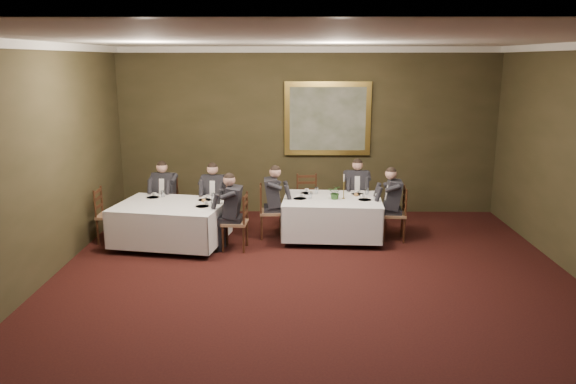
{
  "coord_description": "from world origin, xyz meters",
  "views": [
    {
      "loc": [
        -0.3,
        -6.85,
        3.25
      ],
      "look_at": [
        -0.39,
        2.0,
        1.15
      ],
      "focal_mm": 35.0,
      "sensor_mm": 36.0,
      "label": 1
    }
  ],
  "objects_px": {
    "table_second": "(171,221)",
    "chair_main_endleft": "(271,222)",
    "chair_main_endright": "(394,225)",
    "candlestick": "(344,189)",
    "diner_main_endright": "(394,213)",
    "diner_main_endleft": "(271,210)",
    "diner_sec_endright": "(235,221)",
    "chair_sec_backleft": "(166,214)",
    "chair_main_backright": "(356,211)",
    "diner_sec_backleft": "(165,203)",
    "chair_main_backleft": "(308,210)",
    "table_main": "(332,215)",
    "chair_sec_endright": "(236,234)",
    "painting": "(328,119)",
    "chair_sec_backright": "(215,217)",
    "chair_sec_endleft": "(110,226)",
    "diner_main_backright": "(356,200)",
    "diner_sec_backright": "(215,206)",
    "centerpiece": "(335,192)"
  },
  "relations": [
    {
      "from": "chair_sec_backleft",
      "to": "diner_sec_backleft",
      "type": "bearing_deg",
      "value": 90.0
    },
    {
      "from": "chair_main_backleft",
      "to": "chair_main_endright",
      "type": "height_order",
      "value": "same"
    },
    {
      "from": "chair_main_backleft",
      "to": "chair_sec_backleft",
      "type": "bearing_deg",
      "value": 1.3
    },
    {
      "from": "diner_main_backright",
      "to": "chair_sec_endright",
      "type": "xyz_separation_m",
      "value": [
        -2.26,
        -1.51,
        -0.23
      ]
    },
    {
      "from": "table_main",
      "to": "chair_sec_endright",
      "type": "bearing_deg",
      "value": -159.82
    },
    {
      "from": "diner_main_endleft",
      "to": "chair_main_backleft",
      "type": "bearing_deg",
      "value": 138.06
    },
    {
      "from": "chair_main_backleft",
      "to": "diner_sec_endright",
      "type": "bearing_deg",
      "value": 44.73
    },
    {
      "from": "table_main",
      "to": "chair_main_backright",
      "type": "height_order",
      "value": "chair_main_backright"
    },
    {
      "from": "diner_sec_backleft",
      "to": "chair_sec_endleft",
      "type": "height_order",
      "value": "diner_sec_backleft"
    },
    {
      "from": "chair_main_backright",
      "to": "chair_sec_endleft",
      "type": "bearing_deg",
      "value": 15.76
    },
    {
      "from": "chair_sec_backleft",
      "to": "chair_main_backright",
      "type": "bearing_deg",
      "value": -167.91
    },
    {
      "from": "diner_sec_endright",
      "to": "diner_main_endleft",
      "type": "bearing_deg",
      "value": -36.53
    },
    {
      "from": "table_second",
      "to": "chair_sec_endright",
      "type": "distance_m",
      "value": 1.2
    },
    {
      "from": "table_second",
      "to": "candlestick",
      "type": "height_order",
      "value": "candlestick"
    },
    {
      "from": "table_second",
      "to": "diner_main_endleft",
      "type": "bearing_deg",
      "value": 15.85
    },
    {
      "from": "diner_main_backright",
      "to": "diner_main_endright",
      "type": "relative_size",
      "value": 1.0
    },
    {
      "from": "chair_sec_endright",
      "to": "candlestick",
      "type": "relative_size",
      "value": 2.15
    },
    {
      "from": "centerpiece",
      "to": "painting",
      "type": "xyz_separation_m",
      "value": [
        -0.05,
        1.87,
        1.13
      ]
    },
    {
      "from": "diner_main_backright",
      "to": "chair_sec_backright",
      "type": "relative_size",
      "value": 1.35
    },
    {
      "from": "candlestick",
      "to": "centerpiece",
      "type": "bearing_deg",
      "value": -161.73
    },
    {
      "from": "chair_main_endright",
      "to": "painting",
      "type": "xyz_separation_m",
      "value": [
        -1.14,
        1.89,
        1.75
      ]
    },
    {
      "from": "diner_sec_backright",
      "to": "diner_sec_endright",
      "type": "relative_size",
      "value": 1.0
    },
    {
      "from": "diner_sec_backright",
      "to": "candlestick",
      "type": "relative_size",
      "value": 2.89
    },
    {
      "from": "table_second",
      "to": "chair_main_endleft",
      "type": "bearing_deg",
      "value": 15.93
    },
    {
      "from": "chair_sec_backright",
      "to": "candlestick",
      "type": "relative_size",
      "value": 2.15
    },
    {
      "from": "table_second",
      "to": "candlestick",
      "type": "xyz_separation_m",
      "value": [
        3.09,
        0.42,
        0.49
      ]
    },
    {
      "from": "table_main",
      "to": "chair_main_endleft",
      "type": "distance_m",
      "value": 1.15
    },
    {
      "from": "chair_sec_backleft",
      "to": "diner_sec_backright",
      "type": "bearing_deg",
      "value": 177.08
    },
    {
      "from": "table_main",
      "to": "chair_sec_backright",
      "type": "distance_m",
      "value": 2.27
    },
    {
      "from": "chair_sec_backright",
      "to": "candlestick",
      "type": "xyz_separation_m",
      "value": [
        2.43,
        -0.44,
        0.65
      ]
    },
    {
      "from": "chair_main_endleft",
      "to": "diner_main_endleft",
      "type": "height_order",
      "value": "diner_main_endleft"
    },
    {
      "from": "table_main",
      "to": "table_second",
      "type": "xyz_separation_m",
      "value": [
        -2.88,
        -0.43,
        0.0
      ]
    },
    {
      "from": "diner_main_backright",
      "to": "chair_main_endright",
      "type": "height_order",
      "value": "diner_main_backright"
    },
    {
      "from": "centerpiece",
      "to": "diner_sec_backleft",
      "type": "bearing_deg",
      "value": 168.73
    },
    {
      "from": "chair_main_backright",
      "to": "painting",
      "type": "bearing_deg",
      "value": -57.48
    },
    {
      "from": "chair_main_backright",
      "to": "diner_main_backright",
      "type": "xyz_separation_m",
      "value": [
        -0.0,
        -0.01,
        0.23
      ]
    },
    {
      "from": "chair_main_endright",
      "to": "candlestick",
      "type": "distance_m",
      "value": 1.14
    },
    {
      "from": "diner_sec_backleft",
      "to": "chair_sec_backright",
      "type": "relative_size",
      "value": 1.35
    },
    {
      "from": "table_second",
      "to": "chair_main_endleft",
      "type": "height_order",
      "value": "chair_main_endleft"
    },
    {
      "from": "diner_main_backright",
      "to": "chair_sec_backright",
      "type": "xyz_separation_m",
      "value": [
        -2.76,
        -0.45,
        -0.23
      ]
    },
    {
      "from": "diner_main_endleft",
      "to": "painting",
      "type": "height_order",
      "value": "painting"
    },
    {
      "from": "table_main",
      "to": "chair_main_endleft",
      "type": "height_order",
      "value": "chair_main_endleft"
    },
    {
      "from": "table_main",
      "to": "chair_main_backright",
      "type": "xyz_separation_m",
      "value": [
        0.54,
        0.89,
        -0.17
      ]
    },
    {
      "from": "chair_sec_backright",
      "to": "diner_sec_endright",
      "type": "xyz_separation_m",
      "value": [
        0.49,
        -1.06,
        0.23
      ]
    },
    {
      "from": "chair_main_endright",
      "to": "diner_sec_backleft",
      "type": "bearing_deg",
      "value": 85.77
    },
    {
      "from": "chair_main_endleft",
      "to": "candlestick",
      "type": "height_order",
      "value": "candlestick"
    },
    {
      "from": "table_main",
      "to": "chair_main_endleft",
      "type": "xyz_separation_m",
      "value": [
        -1.14,
        0.07,
        -0.17
      ]
    },
    {
      "from": "chair_main_endleft",
      "to": "chair_main_endright",
      "type": "xyz_separation_m",
      "value": [
        2.27,
        -0.14,
        0.0
      ]
    },
    {
      "from": "table_second",
      "to": "diner_main_endright",
      "type": "distance_m",
      "value": 4.03
    },
    {
      "from": "diner_main_endright",
      "to": "table_second",
      "type": "bearing_deg",
      "value": 99.56
    }
  ]
}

